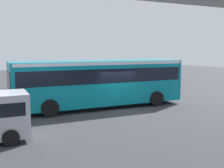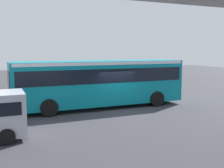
{
  "view_description": "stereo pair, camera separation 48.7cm",
  "coord_description": "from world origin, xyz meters",
  "views": [
    {
      "loc": [
        7.61,
        15.78,
        3.87
      ],
      "look_at": [
        -0.02,
        -0.61,
        1.6
      ],
      "focal_mm": 43.57,
      "sensor_mm": 36.0,
      "label": 1
    },
    {
      "loc": [
        7.16,
        15.97,
        3.87
      ],
      "look_at": [
        -0.02,
        -0.61,
        1.6
      ],
      "focal_mm": 43.57,
      "sensor_mm": 36.0,
      "label": 2
    }
  ],
  "objects": [
    {
      "name": "lane_dash_leftmost",
      "position": [
        -6.0,
        -2.86,
        0.0
      ],
      "size": [
        2.0,
        0.2,
        0.01
      ],
      "primitive_type": "cube",
      "color": "silver",
      "rests_on": "ground"
    },
    {
      "name": "lane_dash_right",
      "position": [
        6.0,
        -2.86,
        0.0
      ],
      "size": [
        2.0,
        0.2,
        0.01
      ],
      "primitive_type": "cube",
      "color": "silver",
      "rests_on": "ground"
    },
    {
      "name": "city_bus",
      "position": [
        0.69,
        -0.99,
        1.88
      ],
      "size": [
        11.54,
        2.85,
        3.15
      ],
      "color": "#0C8493",
      "rests_on": "ground"
    },
    {
      "name": "ground",
      "position": [
        0.0,
        0.0,
        0.0
      ],
      "size": [
        80.0,
        80.0,
        0.0
      ],
      "primitive_type": "plane",
      "color": "#38383D"
    },
    {
      "name": "traffic_sign",
      "position": [
        2.1,
        -3.28,
        1.89
      ],
      "size": [
        0.08,
        0.6,
        2.8
      ],
      "color": "slate",
      "rests_on": "ground"
    },
    {
      "name": "lane_dash_centre",
      "position": [
        2.0,
        -2.86,
        0.0
      ],
      "size": [
        2.0,
        0.2,
        0.01
      ],
      "primitive_type": "cube",
      "color": "silver",
      "rests_on": "ground"
    },
    {
      "name": "lane_dash_left",
      "position": [
        -2.0,
        -2.86,
        0.0
      ],
      "size": [
        2.0,
        0.2,
        0.01
      ],
      "primitive_type": "cube",
      "color": "silver",
      "rests_on": "ground"
    }
  ]
}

